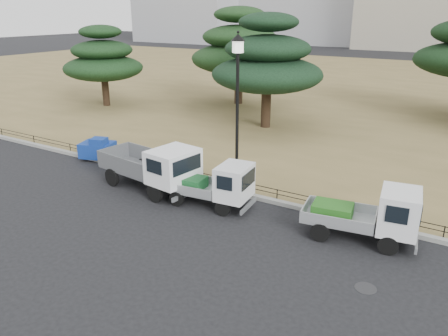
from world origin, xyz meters
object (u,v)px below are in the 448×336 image
Objects in this scene: street_lamp at (237,88)px; tarp_pile at (98,149)px; truck_kei_front at (215,185)px; truck_large at (153,165)px; truck_kei_rear at (369,214)px.

street_lamp is 3.31× the size of tarp_pile.
street_lamp is 8.89m from tarp_pile.
street_lamp reaches higher than truck_kei_front.
truck_large is 1.28× the size of truck_kei_rear.
truck_kei_front is at bearing -89.80° from street_lamp.
truck_kei_front is (3.09, -0.04, -0.23)m from truck_large.
truck_large is 5.25m from tarp_pile.
truck_large is 0.77× the size of street_lamp.
truck_kei_rear is at bearing -5.31° from tarp_pile.
tarp_pile is (-8.05, 1.63, -0.31)m from truck_kei_front.
truck_kei_front is 5.74m from truck_kei_rear.
truck_large reaches higher than tarp_pile.
truck_kei_front is 8.22m from tarp_pile.
truck_kei_front reaches higher than tarp_pile.
street_lamp is at bearing 36.52° from truck_large.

